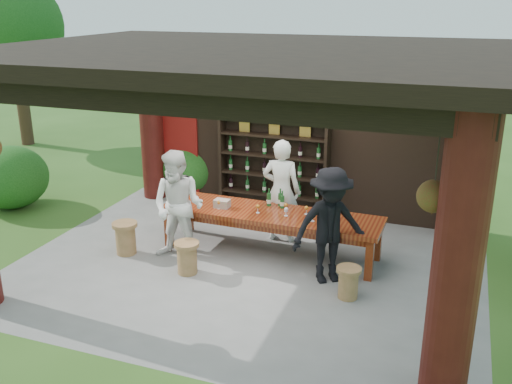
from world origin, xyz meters
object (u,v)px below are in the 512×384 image
(stool_near_left, at_px, (187,257))
(guest_man, at_px, (330,226))
(stool_far_left, at_px, (126,237))
(host, at_px, (281,191))
(guest_woman, at_px, (178,206))
(napkin_basket, at_px, (222,204))
(wine_shelf, at_px, (273,166))
(stool_near_right, at_px, (348,282))
(tasting_table, at_px, (271,218))

(stool_near_left, relative_size, guest_man, 0.29)
(stool_far_left, distance_m, host, 2.81)
(stool_near_left, distance_m, stool_far_left, 1.35)
(stool_near_left, height_order, guest_woman, guest_woman)
(napkin_basket, bearing_deg, wine_shelf, 81.43)
(guest_woman, bearing_deg, stool_near_right, -8.18)
(guest_man, bearing_deg, stool_far_left, 149.78)
(guest_woman, bearing_deg, wine_shelf, 71.88)
(stool_far_left, height_order, guest_man, guest_man)
(tasting_table, bearing_deg, host, 90.96)
(guest_woman, bearing_deg, stool_far_left, -171.83)
(stool_near_left, xyz_separation_m, host, (1.00, 1.78, 0.65))
(wine_shelf, height_order, stool_near_left, wine_shelf)
(stool_near_right, bearing_deg, stool_far_left, 176.88)
(stool_near_left, xyz_separation_m, napkin_basket, (0.14, 1.10, 0.54))
(wine_shelf, relative_size, tasting_table, 0.59)
(stool_far_left, height_order, napkin_basket, napkin_basket)
(wine_shelf, xyz_separation_m, stool_far_left, (-1.75, -2.72, -0.69))
(host, relative_size, guest_man, 1.02)
(wine_shelf, height_order, host, wine_shelf)
(stool_near_right, relative_size, guest_woman, 0.26)
(stool_near_left, height_order, stool_near_right, stool_near_left)
(guest_woman, bearing_deg, stool_near_left, -53.05)
(tasting_table, relative_size, guest_woman, 2.03)
(stool_near_right, distance_m, host, 2.40)
(stool_near_right, distance_m, stool_far_left, 3.88)
(guest_man, relative_size, napkin_basket, 7.03)
(tasting_table, relative_size, stool_near_left, 7.17)
(stool_near_right, bearing_deg, wine_shelf, 126.03)
(wine_shelf, bearing_deg, guest_man, -55.30)
(guest_woman, bearing_deg, napkin_basket, 51.11)
(napkin_basket, bearing_deg, tasting_table, 4.63)
(stool_near_left, bearing_deg, stool_near_right, 1.96)
(wine_shelf, relative_size, guest_man, 1.22)
(stool_near_right, height_order, guest_man, guest_man)
(wine_shelf, distance_m, guest_man, 3.04)
(guest_man, bearing_deg, host, 99.07)
(wine_shelf, height_order, napkin_basket, wine_shelf)
(stool_near_left, distance_m, napkin_basket, 1.23)
(host, relative_size, napkin_basket, 7.17)
(napkin_basket, bearing_deg, guest_woman, -127.88)
(tasting_table, bearing_deg, napkin_basket, -175.37)
(stool_near_left, distance_m, guest_man, 2.31)
(host, bearing_deg, wine_shelf, -69.95)
(wine_shelf, relative_size, stool_near_right, 4.63)
(guest_woman, relative_size, guest_man, 1.02)
(tasting_table, bearing_deg, guest_man, -29.24)
(stool_far_left, bearing_deg, host, 32.58)
(host, bearing_deg, guest_woman, 40.05)
(tasting_table, bearing_deg, stool_near_right, -34.68)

